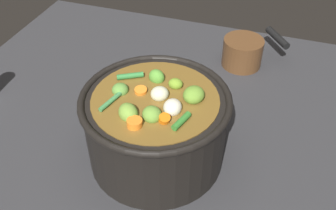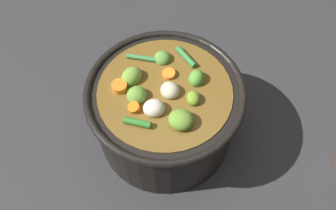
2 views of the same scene
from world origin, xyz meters
TOP-DOWN VIEW (x-y plane):
  - ground_plane at (0.00, 0.00)m, footprint 1.10×1.10m
  - cooking_pot at (0.00, 0.00)m, footprint 0.27×0.27m

SIDE VIEW (x-z plane):
  - ground_plane at x=0.00m, z-range 0.00..0.00m
  - cooking_pot at x=0.00m, z-range -0.01..0.16m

